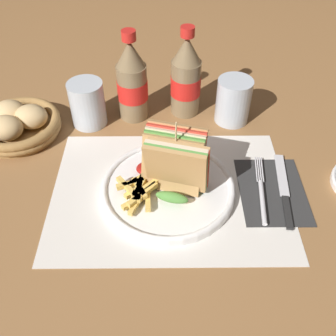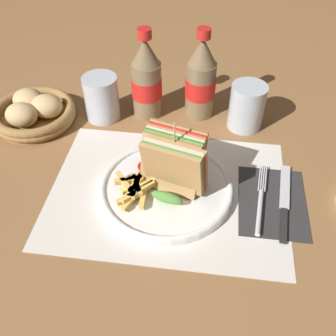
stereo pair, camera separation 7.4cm
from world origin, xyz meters
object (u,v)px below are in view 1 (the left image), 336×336
knife (284,190)px  bread_basket (17,124)px  coke_bottle_near (132,82)px  glass_near (233,103)px  glass_far (88,106)px  fork (262,195)px  club_sandwich (175,163)px  coke_bottle_far (186,78)px  plate_main (168,187)px

knife → bread_basket: size_ratio=1.03×
coke_bottle_near → bread_basket: bearing=-165.5°
glass_near → bread_basket: size_ratio=0.55×
glass_far → fork: bearing=-33.8°
club_sandwich → fork: (0.16, -0.02, -0.06)m
knife → coke_bottle_far: (-0.18, 0.27, 0.08)m
club_sandwich → coke_bottle_far: (0.03, 0.26, 0.02)m
fork → coke_bottle_far: coke_bottle_far is taller
club_sandwich → glass_near: bearing=58.9°
club_sandwich → coke_bottle_near: size_ratio=0.71×
plate_main → glass_far: glass_far is taller
knife → glass_near: bearing=113.4°
knife → bread_basket: 0.58m
club_sandwich → fork: size_ratio=0.84×
club_sandwich → bread_basket: club_sandwich is taller
knife → glass_near: glass_near is taller
club_sandwich → coke_bottle_far: size_ratio=0.71×
knife → plate_main: bearing=-175.7°
coke_bottle_near → glass_far: size_ratio=2.02×
coke_bottle_far → glass_near: (0.11, -0.04, -0.04)m
glass_far → bread_basket: 0.16m
fork → coke_bottle_far: 0.32m
plate_main → knife: plate_main is taller
coke_bottle_near → fork: bearing=-46.1°
fork → glass_near: bearing=102.3°
coke_bottle_far → glass_near: 0.12m
bread_basket → knife: bearing=-18.4°
glass_near → bread_basket: glass_near is taller
coke_bottle_near → plate_main: bearing=-72.2°
club_sandwich → coke_bottle_far: bearing=83.6°
club_sandwich → bread_basket: size_ratio=0.78×
knife → coke_bottle_near: 0.40m
club_sandwich → knife: club_sandwich is taller
knife → glass_far: (-0.40, 0.22, 0.04)m
coke_bottle_far → glass_far: (-0.22, -0.04, -0.04)m
coke_bottle_far → knife: bearing=-56.1°
bread_basket → plate_main: bearing=-28.2°
fork → bread_basket: bread_basket is taller
coke_bottle_near → bread_basket: coke_bottle_near is taller
coke_bottle_near → glass_near: size_ratio=2.02×
club_sandwich → glass_far: 0.29m
club_sandwich → knife: size_ratio=0.76×
plate_main → glass_far: (-0.18, 0.21, 0.03)m
knife → coke_bottle_far: coke_bottle_far is taller
glass_far → plate_main: bearing=-50.5°
fork → knife: 0.05m
coke_bottle_far → bread_basket: (-0.37, -0.08, -0.06)m
glass_near → coke_bottle_far: bearing=161.7°
fork → club_sandwich: bearing=178.8°
coke_bottle_near → glass_far: 0.11m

